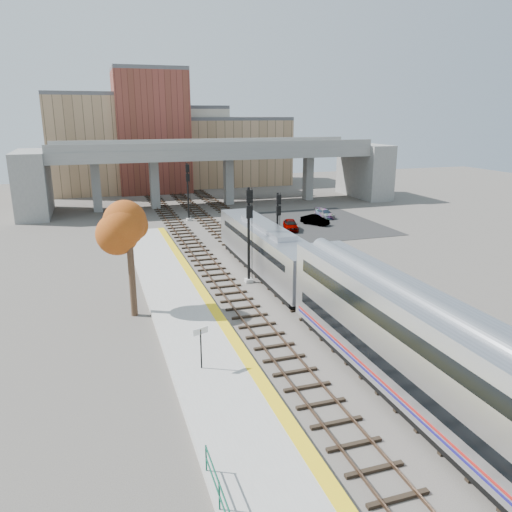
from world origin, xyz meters
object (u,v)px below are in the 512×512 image
object	(u,v)px
signal_mast_mid	(278,230)
car_c	(325,213)
signal_mast_near	(249,235)
coach	(442,367)
car_a	(291,225)
signal_mast_far	(188,192)
car_b	(315,220)
tree	(129,237)
locomotive	(266,248)

from	to	relation	value
signal_mast_mid	car_c	world-z (taller)	signal_mast_mid
signal_mast_near	car_c	xyz separation A→B (m)	(17.31, 21.87, -3.38)
coach	car_a	size ratio (longest dim) A/B	6.60
signal_mast_far	car_b	distance (m)	16.32
signal_mast_near	car_c	world-z (taller)	signal_mast_near
car_a	car_b	bearing A→B (deg)	39.37
signal_mast_near	signal_mast_mid	bearing A→B (deg)	47.20
car_b	car_c	world-z (taller)	car_b
tree	signal_mast_far	bearing A→B (deg)	72.32
coach	signal_mast_far	world-z (taller)	signal_mast_far
car_a	coach	bearing A→B (deg)	-88.06
car_b	car_c	bearing A→B (deg)	16.25
signal_mast_mid	tree	distance (m)	16.16
signal_mast_mid	tree	xyz separation A→B (m)	(-13.54, -8.48, 2.38)
signal_mast_far	coach	bearing A→B (deg)	-87.41
signal_mast_mid	car_a	distance (m)	13.65
signal_mast_near	car_a	bearing A→B (deg)	57.93
signal_mast_near	signal_mast_far	xyz separation A→B (m)	(0.00, 25.58, -0.30)
signal_mast_near	car_c	bearing A→B (deg)	51.64
signal_mast_mid	car_b	bearing A→B (deg)	53.68
car_a	car_c	xyz separation A→B (m)	(7.05, 5.50, -0.10)
coach	locomotive	bearing A→B (deg)	90.00
signal_mast_mid	signal_mast_far	size ratio (longest dim) A/B	0.89
signal_mast_near	car_c	size ratio (longest dim) A/B	2.08
signal_mast_far	tree	xyz separation A→B (m)	(-9.44, -29.63, 1.82)
car_c	car_a	bearing A→B (deg)	-144.86
car_b	car_c	xyz separation A→B (m)	(3.06, 3.63, -0.05)
car_a	car_b	world-z (taller)	car_a
locomotive	car_a	distance (m)	16.81
signal_mast_far	locomotive	bearing A→B (deg)	-84.96
signal_mast_near	signal_mast_far	bearing A→B (deg)	90.00
coach	car_c	world-z (taller)	coach
signal_mast_near	car_b	bearing A→B (deg)	51.99
coach	car_a	bearing A→B (deg)	77.64
locomotive	signal_mast_near	size ratio (longest dim) A/B	2.46
tree	car_c	distance (m)	37.57
tree	car_c	world-z (taller)	tree
signal_mast_near	car_a	distance (m)	19.59
signal_mast_near	tree	xyz separation A→B (m)	(-9.44, -4.05, 1.52)
coach	signal_mast_mid	bearing A→B (deg)	85.48
tree	car_a	distance (m)	28.78
signal_mast_mid	car_b	distance (m)	17.32
signal_mast_near	car_a	xyz separation A→B (m)	(10.26, 16.37, -3.28)
locomotive	signal_mast_far	bearing A→B (deg)	95.04
coach	tree	xyz separation A→B (m)	(-11.54, 16.80, 2.69)
signal_mast_mid	tree	bearing A→B (deg)	-147.95
signal_mast_far	car_a	xyz separation A→B (m)	(10.26, -9.21, -2.98)
signal_mast_near	signal_mast_far	world-z (taller)	signal_mast_near
car_b	signal_mast_near	bearing A→B (deg)	-161.69
tree	car_b	bearing A→B (deg)	43.25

